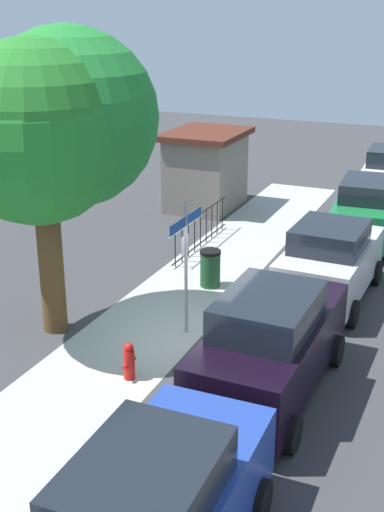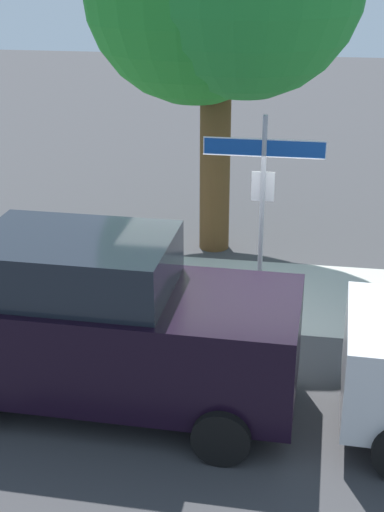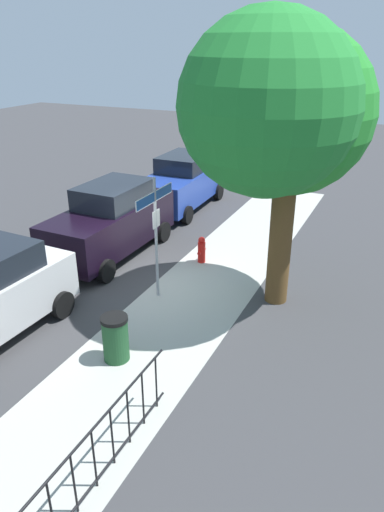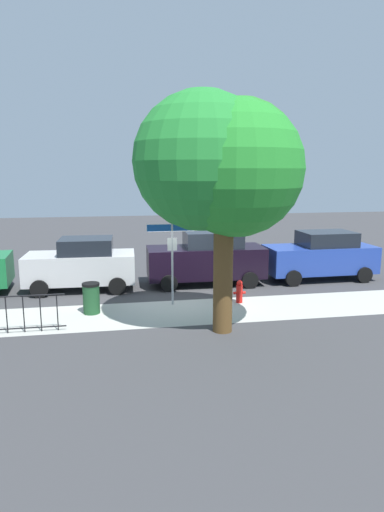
{
  "view_description": "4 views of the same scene",
  "coord_description": "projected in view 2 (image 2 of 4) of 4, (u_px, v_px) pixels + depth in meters",
  "views": [
    {
      "loc": [
        -11.86,
        -5.12,
        6.87
      ],
      "look_at": [
        0.42,
        0.25,
        1.85
      ],
      "focal_mm": 47.19,
      "sensor_mm": 36.0,
      "label": 1
    },
    {
      "loc": [
        1.1,
        -9.43,
        5.09
      ],
      "look_at": [
        -0.44,
        -0.24,
        1.22
      ],
      "focal_mm": 51.94,
      "sensor_mm": 36.0,
      "label": 2
    },
    {
      "loc": [
        9.57,
        5.58,
        5.89
      ],
      "look_at": [
        0.08,
        1.18,
        1.09
      ],
      "focal_mm": 33.17,
      "sensor_mm": 36.0,
      "label": 3
    },
    {
      "loc": [
        2.31,
        14.65,
        4.42
      ],
      "look_at": [
        -0.11,
        1.02,
        1.76
      ],
      "focal_mm": 31.05,
      "sensor_mm": 36.0,
      "label": 4
    }
  ],
  "objects": [
    {
      "name": "fire_hydrant",
      "position": [
        113.0,
        280.0,
        11.39
      ],
      "size": [
        0.42,
        0.22,
        0.78
      ],
      "color": "red",
      "rests_on": "ground_plane"
    },
    {
      "name": "car_black",
      "position": [
        98.0,
        324.0,
        8.63
      ],
      "size": [
        4.6,
        2.05,
        2.12
      ],
      "rotation": [
        0.0,
        0.0,
        -0.02
      ],
      "color": "black",
      "rests_on": "ground_plane"
    },
    {
      "name": "ground_plane",
      "position": [
        225.0,
        329.0,
        10.71
      ],
      "size": [
        60.0,
        60.0,
        0.0
      ],
      "primitive_type": "plane",
      "color": "#38383A"
    },
    {
      "name": "sidewalk_strip",
      "position": [
        361.0,
        300.0,
        11.59
      ],
      "size": [
        24.0,
        2.6,
        0.0
      ],
      "primitive_type": "cube",
      "color": "#A8A9A0",
      "rests_on": "ground_plane"
    },
    {
      "name": "street_sign",
      "position": [
        263.0,
        184.0,
        10.21
      ],
      "size": [
        1.67,
        0.07,
        3.05
      ],
      "color": "#9EA0A5",
      "rests_on": "ground_plane"
    }
  ]
}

